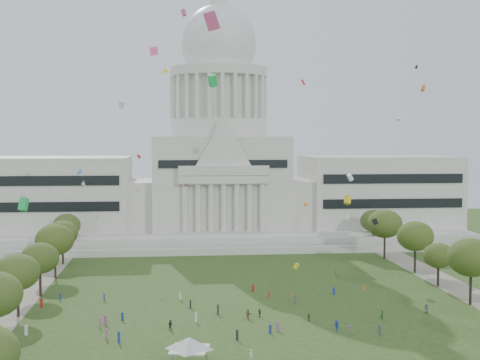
{
  "coord_description": "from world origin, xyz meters",
  "views": [
    {
      "loc": [
        -16.11,
        -110.75,
        33.38
      ],
      "look_at": [
        0.0,
        45.0,
        24.0
      ],
      "focal_mm": 50.0,
      "sensor_mm": 36.0,
      "label": 1
    }
  ],
  "objects": [
    {
      "name": "row_tree_r_4",
      "position": [
        44.76,
        50.04,
        9.29
      ],
      "size": [
        9.19,
        9.19,
        13.06
      ],
      "color": "black",
      "rests_on": "ground"
    },
    {
      "name": "row_tree_r_3",
      "position": [
        44.4,
        34.48,
        7.08
      ],
      "size": [
        7.01,
        7.01,
        9.98
      ],
      "color": "black",
      "rests_on": "ground"
    },
    {
      "name": "person_5",
      "position": [
        -2.0,
        11.26,
        0.92
      ],
      "size": [
        1.61,
        1.75,
        1.84
      ],
      "primitive_type": "imported",
      "rotation": [
        0.0,
        0.0,
        2.26
      ],
      "color": "olive",
      "rests_on": "ground"
    },
    {
      "name": "person_7",
      "position": [
        -4.27,
        -12.59,
        0.92
      ],
      "size": [
        0.82,
        0.74,
        1.85
      ],
      "primitive_type": "imported",
      "rotation": [
        0.0,
        0.0,
        3.6
      ],
      "color": "silver",
      "rests_on": "ground"
    },
    {
      "name": "person_8",
      "position": [
        -16.42,
        5.41,
        0.9
      ],
      "size": [
        1.03,
        0.89,
        1.81
      ],
      "primitive_type": "imported",
      "rotation": [
        0.0,
        0.0,
        2.66
      ],
      "color": "#26262B",
      "rests_on": "ground"
    },
    {
      "name": "person_4",
      "position": [
        0.31,
        12.14,
        0.89
      ],
      "size": [
        0.84,
        1.16,
        1.78
      ],
      "primitive_type": "imported",
      "rotation": [
        0.0,
        0.0,
        5.0
      ],
      "color": "#4C4C51",
      "rests_on": "ground"
    },
    {
      "name": "kite_swarm",
      "position": [
        3.23,
        9.68,
        31.19
      ],
      "size": [
        81.22,
        97.16,
        63.63
      ],
      "color": "black",
      "rests_on": "ground"
    },
    {
      "name": "path_right",
      "position": [
        48.0,
        30.0,
        0.02
      ],
      "size": [
        8.0,
        160.0,
        0.04
      ],
      "primitive_type": "cube",
      "color": "gray",
      "rests_on": "ground"
    },
    {
      "name": "person_2",
      "position": [
        22.92,
        8.53,
        0.84
      ],
      "size": [
        0.88,
        0.62,
        1.67
      ],
      "primitive_type": "imported",
      "rotation": [
        0.0,
        0.0,
        0.15
      ],
      "color": "#33723F",
      "rests_on": "ground"
    },
    {
      "name": "row_tree_l_4",
      "position": [
        -44.08,
        52.42,
        9.39
      ],
      "size": [
        9.29,
        9.29,
        13.21
      ],
      "color": "black",
      "rests_on": "ground"
    },
    {
      "name": "person_3",
      "position": [
        12.52,
        1.81,
        0.97
      ],
      "size": [
        1.27,
        1.4,
        1.95
      ],
      "primitive_type": "imported",
      "rotation": [
        0.0,
        0.0,
        5.35
      ],
      "color": "navy",
      "rests_on": "ground"
    },
    {
      "name": "row_tree_l_3",
      "position": [
        -44.09,
        33.92,
        8.21
      ],
      "size": [
        8.12,
        8.12,
        11.55
      ],
      "color": "black",
      "rests_on": "ground"
    },
    {
      "name": "capitol",
      "position": [
        0.0,
        113.59,
        22.3
      ],
      "size": [
        160.0,
        64.5,
        91.3
      ],
      "color": "beige",
      "rests_on": "ground"
    },
    {
      "name": "event_tent",
      "position": [
        -13.56,
        -12.94,
        3.27
      ],
      "size": [
        9.0,
        9.0,
        4.22
      ],
      "color": "#4C4C4C",
      "rests_on": "ground"
    },
    {
      "name": "distant_crowd",
      "position": [
        -13.74,
        13.63,
        0.86
      ],
      "size": [
        61.88,
        35.92,
        1.94
      ],
      "color": "silver",
      "rests_on": "ground"
    },
    {
      "name": "path_left",
      "position": [
        -48.0,
        30.0,
        0.02
      ],
      "size": [
        8.0,
        160.0,
        0.04
      ],
      "primitive_type": "cube",
      "color": "gray",
      "rests_on": "ground"
    },
    {
      "name": "person_10",
      "position": [
        9.05,
        8.67,
        0.71
      ],
      "size": [
        0.52,
        0.87,
        1.43
      ],
      "primitive_type": "imported",
      "rotation": [
        0.0,
        0.0,
        1.65
      ],
      "color": "#26262B",
      "rests_on": "ground"
    },
    {
      "name": "ground",
      "position": [
        0.0,
        0.0,
        0.0
      ],
      "size": [
        400.0,
        400.0,
        0.0
      ],
      "primitive_type": "plane",
      "color": "#2D461C",
      "rests_on": "ground"
    },
    {
      "name": "row_tree_l_5",
      "position": [
        -45.22,
        71.01,
        8.42
      ],
      "size": [
        8.33,
        8.33,
        11.85
      ],
      "color": "black",
      "rests_on": "ground"
    },
    {
      "name": "row_tree_l_6",
      "position": [
        -46.87,
        89.14,
        8.27
      ],
      "size": [
        8.19,
        8.19,
        11.64
      ],
      "color": "black",
      "rests_on": "ground"
    },
    {
      "name": "person_9",
      "position": [
        14.4,
        -0.05,
        0.76
      ],
      "size": [
        0.81,
        1.09,
        1.51
      ],
      "primitive_type": "imported",
      "rotation": [
        0.0,
        0.0,
        1.22
      ],
      "color": "#994C8C",
      "rests_on": "ground"
    },
    {
      "name": "person_0",
      "position": [
        32.78,
        11.89,
        0.9
      ],
      "size": [
        1.01,
        1.04,
        1.8
      ],
      "primitive_type": "imported",
      "rotation": [
        0.0,
        0.0,
        5.41
      ],
      "color": "#4C4C51",
      "rests_on": "ground"
    },
    {
      "name": "row_tree_r_5",
      "position": [
        43.49,
        70.19,
        9.93
      ],
      "size": [
        9.82,
        9.82,
        13.96
      ],
      "color": "black",
      "rests_on": "ground"
    },
    {
      "name": "row_tree_r_6",
      "position": [
        45.96,
        88.13,
        8.51
      ],
      "size": [
        8.42,
        8.42,
        11.97
      ],
      "color": "black",
      "rests_on": "ground"
    },
    {
      "name": "row_tree_l_2",
      "position": [
        -45.04,
        17.3,
        8.51
      ],
      "size": [
        8.42,
        8.42,
        11.97
      ],
      "color": "black",
      "rests_on": "ground"
    },
    {
      "name": "row_tree_r_2",
      "position": [
        44.17,
        17.44,
        9.66
      ],
      "size": [
        9.55,
        9.55,
        13.58
      ],
      "color": "black",
      "rests_on": "ground"
    }
  ]
}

